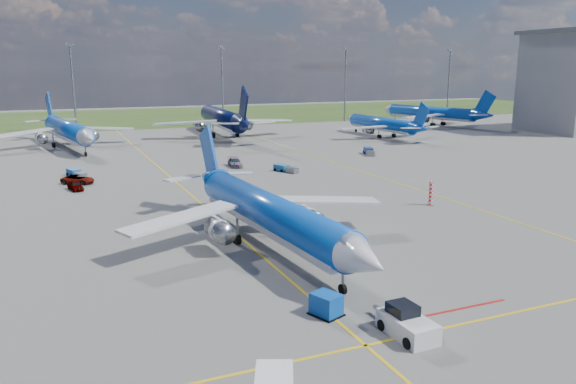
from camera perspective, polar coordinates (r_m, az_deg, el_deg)
name	(u,v)px	position (r m, az deg, el deg)	size (l,w,h in m)	color
ground	(255,250)	(52.89, -3.36, -5.93)	(400.00, 400.00, 0.00)	#5C5C5A
grass_strip	(102,118)	(198.66, -18.36, 7.12)	(400.00, 80.00, 0.01)	#2D4719
taxiway_lines	(188,191)	(78.66, -10.12, 0.08)	(60.25, 160.00, 0.02)	yellow
floodlight_masts	(151,83)	(159.57, -13.71, 10.73)	(202.20, 0.50, 22.70)	slate
warning_post	(431,193)	(71.56, 14.30, -0.14)	(0.50, 0.50, 3.00)	red
bg_jet_nnw	(69,148)	(127.75, -21.32, 4.18)	(31.72, 41.63, 10.90)	blue
bg_jet_n	(223,136)	(141.58, -6.66, 5.70)	(36.48, 47.88, 12.54)	#060F3A
bg_jet_ne	(381,137)	(140.48, 9.44, 5.56)	(26.35, 34.59, 9.06)	blue
bg_jet_ene	(430,125)	(171.58, 14.26, 6.60)	(30.48, 40.01, 10.48)	blue
main_airliner	(270,247)	(53.64, -1.87, -5.65)	(28.97, 38.03, 9.96)	blue
pushback_tug	(407,324)	(37.52, 11.96, -12.94)	(2.31, 5.80, 1.95)	silver
uld_container	(326,304)	(39.56, 3.91, -11.32)	(1.54, 1.92, 1.54)	#0C4BB4
service_car_a	(75,186)	(83.36, -20.79, 0.60)	(1.51, 3.75, 1.28)	#999999
service_car_b	(78,179)	(87.82, -20.57, 1.20)	(2.19, 4.74, 1.32)	#999999
service_car_c	(235,162)	(96.99, -5.41, 3.01)	(2.02, 4.97, 1.44)	#999999
baggage_tug_w	(285,169)	(91.83, -0.30, 2.37)	(2.93, 4.77, 1.04)	#1B61A2
baggage_tug_c	(76,174)	(93.58, -20.71, 1.77)	(2.89, 5.16, 1.12)	#1C5EA8
baggage_tug_e	(369,152)	(111.24, 8.23, 4.08)	(3.40, 5.56, 1.22)	navy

